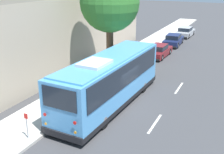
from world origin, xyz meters
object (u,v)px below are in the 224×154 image
Objects in this scene: parked_sedan_navy at (173,40)px; sign_post_near at (27,126)px; shuttle_bus at (110,78)px; sign_post_far at (46,114)px; parked_sedan_maroon at (159,51)px; parked_sedan_silver at (185,32)px.

sign_post_near reaches higher than parked_sedan_navy.
sign_post_near is (-23.96, 1.47, 0.24)m from parked_sedan_navy.
sign_post_near is at bearing 174.50° from parked_sedan_navy.
shuttle_bus reaches higher than parked_sedan_navy.
shuttle_bus is at bearing -24.11° from sign_post_far.
parked_sedan_maroon is (12.57, 0.48, -1.22)m from shuttle_bus.
parked_sedan_navy is at bearing -3.51° from sign_post_near.
parked_sedan_navy is (5.72, -0.07, 0.03)m from parked_sedan_maroon.
parked_sedan_silver is 3.31× the size of sign_post_near.
sign_post_near reaches higher than parked_sedan_maroon.
parked_sedan_silver is (11.69, -0.25, 0.00)m from parked_sedan_maroon.
shuttle_bus reaches higher than sign_post_near.
sign_post_far reaches higher than parked_sedan_navy.
parked_sedan_silver is at bearing -3.73° from parked_sedan_navy.
shuttle_bus is at bearing -177.12° from parked_sedan_silver.
parked_sedan_silver is 28.49m from sign_post_far.
sign_post_near reaches higher than parked_sedan_silver.
parked_sedan_silver is 29.97m from sign_post_near.
shuttle_bus is 24.29m from parked_sedan_silver.
parked_sedan_navy is 5.97m from parked_sedan_silver.
shuttle_bus reaches higher than parked_sedan_maroon.
parked_sedan_silver is at bearing 2.65° from shuttle_bus.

